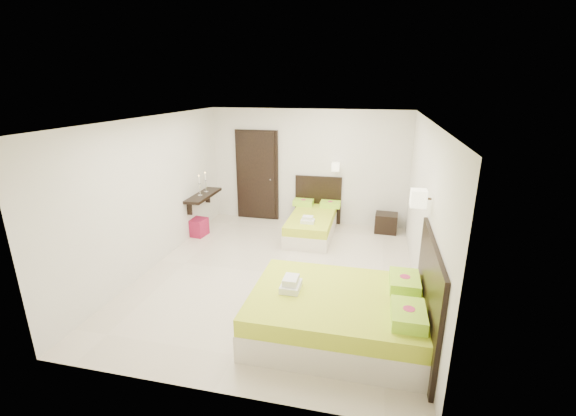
% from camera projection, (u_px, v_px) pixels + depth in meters
% --- Properties ---
extents(floor, '(5.50, 5.50, 0.00)m').
position_uv_depth(floor, '(278.00, 274.00, 6.62)').
color(floor, beige).
rests_on(floor, ground).
extents(bed_single, '(1.07, 1.78, 1.47)m').
position_uv_depth(bed_single, '(312.00, 222.00, 8.29)').
color(bed_single, beige).
rests_on(bed_single, ground).
extents(bed_double, '(2.20, 1.87, 1.82)m').
position_uv_depth(bed_double, '(344.00, 313.00, 4.91)').
color(bed_double, beige).
rests_on(bed_double, ground).
extents(nightstand, '(0.49, 0.44, 0.42)m').
position_uv_depth(nightstand, '(386.00, 223.00, 8.44)').
color(nightstand, black).
rests_on(nightstand, ground).
extents(ottoman, '(0.41, 0.41, 0.37)m').
position_uv_depth(ottoman, '(197.00, 227.00, 8.26)').
color(ottoman, maroon).
rests_on(ottoman, ground).
extents(door, '(1.02, 0.15, 2.14)m').
position_uv_depth(door, '(257.00, 176.00, 9.06)').
color(door, black).
rests_on(door, ground).
extents(console_shelf, '(0.35, 1.20, 0.78)m').
position_uv_depth(console_shelf, '(203.00, 196.00, 8.30)').
color(console_shelf, black).
rests_on(console_shelf, ground).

